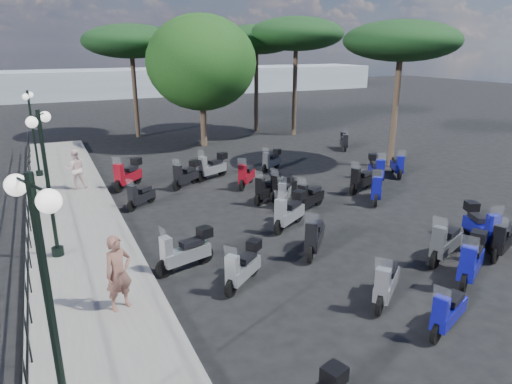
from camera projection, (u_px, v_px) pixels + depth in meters
name	position (u px, v px, depth m)	size (l,w,h in m)	color
ground	(303.00, 233.00, 14.47)	(120.00, 120.00, 0.00)	black
sidewalk	(77.00, 232.00, 14.38)	(3.00, 30.00, 0.15)	slate
railing	(27.00, 216.00, 13.43)	(0.04, 26.04, 1.10)	black
lamp_post_0	(49.00, 303.00, 5.93)	(0.64, 1.15, 4.12)	black
lamp_post_1	(47.00, 176.00, 11.93)	(0.60, 1.13, 4.02)	black
lamp_post_2	(33.00, 128.00, 19.71)	(0.43, 1.09, 3.74)	black
woman	(118.00, 273.00, 9.85)	(0.62, 0.41, 1.71)	brown
pedestrian_far	(75.00, 169.00, 18.29)	(0.78, 0.61, 1.61)	beige
scooter_2	(243.00, 267.00, 11.21)	(1.38, 1.13, 1.30)	black
scooter_3	(186.00, 252.00, 11.99)	(1.70, 0.73, 1.38)	black
scooter_4	(141.00, 196.00, 16.68)	(1.25, 1.03, 1.21)	black
scooter_5	(128.00, 175.00, 18.94)	(1.43, 1.45, 1.48)	black
scooter_7	(386.00, 284.00, 10.46)	(1.42, 1.17, 1.38)	black
scooter_8	(314.00, 237.00, 12.93)	(1.29, 1.45, 1.45)	black
scooter_9	(289.00, 212.00, 14.75)	(1.61, 1.13, 1.44)	black
scooter_10	(186.00, 175.00, 19.09)	(1.45, 1.14, 1.34)	black
scooter_11	(246.00, 176.00, 19.08)	(1.22, 1.37, 1.38)	black
scooter_13	(448.00, 313.00, 9.39)	(1.51, 0.80, 1.27)	black
scooter_14	(445.00, 244.00, 12.50)	(1.74, 0.91, 1.46)	black
scooter_15	(285.00, 192.00, 17.00)	(1.09, 1.27, 1.22)	black
scooter_16	(283.00, 188.00, 17.57)	(1.55, 0.91, 1.34)	black
scooter_17	(212.00, 167.00, 20.25)	(1.67, 0.96, 1.42)	black
scooter_19	(471.00, 261.00, 11.37)	(1.69, 1.13, 1.49)	black
scooter_21	(376.00, 188.00, 17.31)	(1.27, 1.48, 1.42)	black
scooter_22	(362.00, 181.00, 18.43)	(1.64, 0.85, 1.38)	black
scooter_23	(271.00, 161.00, 21.62)	(1.35, 0.97, 1.22)	black
scooter_25	(502.00, 241.00, 12.77)	(1.61, 0.86, 1.36)	black
scooter_26	(481.00, 227.00, 13.56)	(0.94, 1.73, 1.46)	black
scooter_27	(376.00, 170.00, 19.67)	(1.04, 1.72, 1.48)	black
scooter_28	(397.00, 166.00, 20.72)	(0.94, 1.49, 1.31)	black
scooter_29	(344.00, 142.00, 25.95)	(0.89, 1.39, 1.21)	black
scooter_31	(310.00, 198.00, 16.41)	(1.55, 0.91, 1.34)	black
scooter_32	(268.00, 190.00, 17.25)	(1.55, 0.91, 1.34)	black
broadleaf_tree	(202.00, 63.00, 25.68)	(6.25, 6.25, 7.41)	#38281E
pine_0	(256.00, 40.00, 29.90)	(5.47, 5.47, 7.01)	#38281E
pine_1	(296.00, 34.00, 28.42)	(5.95, 5.95, 7.42)	#38281E
pine_2	(131.00, 41.00, 27.93)	(5.89, 5.89, 6.96)	#38281E
pine_3	(401.00, 41.00, 20.79)	(5.32, 5.32, 6.82)	#38281E
distant_hills	(103.00, 83.00, 52.72)	(70.00, 8.00, 3.00)	gray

